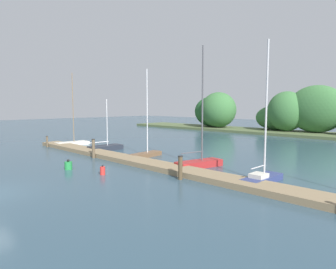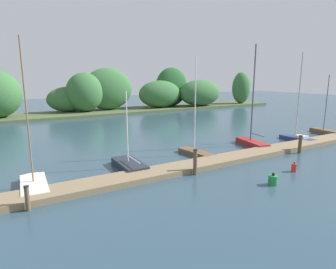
{
  "view_description": "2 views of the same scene",
  "coord_description": "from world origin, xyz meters",
  "px_view_note": "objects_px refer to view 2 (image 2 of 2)",
  "views": [
    {
      "loc": [
        16.43,
        -3.48,
        4.37
      ],
      "look_at": [
        -0.08,
        12.97,
        2.08
      ],
      "focal_mm": 31.81,
      "sensor_mm": 36.0,
      "label": 1
    },
    {
      "loc": [
        -15.26,
        -3.96,
        5.9
      ],
      "look_at": [
        -5.36,
        12.43,
        1.99
      ],
      "focal_mm": 30.44,
      "sensor_mm": 36.0,
      "label": 2
    }
  ],
  "objects_px": {
    "mooring_piling_1": "(195,162)",
    "channel_buoy_1": "(294,168)",
    "channel_buoy_0": "(273,180)",
    "sailboat_4": "(297,136)",
    "mooring_piling_0": "(27,198)",
    "mooring_piling_2": "(300,144)",
    "sailboat_5": "(324,131)",
    "sailboat_0": "(34,183)",
    "sailboat_3": "(251,141)",
    "sailboat_2": "(195,151)",
    "sailboat_1": "(129,164)"
  },
  "relations": [
    {
      "from": "mooring_piling_1",
      "to": "channel_buoy_1",
      "type": "xyz_separation_m",
      "value": [
        5.7,
        -2.76,
        -0.54
      ]
    },
    {
      "from": "channel_buoy_1",
      "to": "channel_buoy_0",
      "type": "bearing_deg",
      "value": -164.89
    },
    {
      "from": "sailboat_4",
      "to": "mooring_piling_0",
      "type": "bearing_deg",
      "value": 96.97
    },
    {
      "from": "mooring_piling_0",
      "to": "mooring_piling_2",
      "type": "xyz_separation_m",
      "value": [
        19.24,
        -0.19,
        0.12
      ]
    },
    {
      "from": "sailboat_4",
      "to": "sailboat_5",
      "type": "relative_size",
      "value": 1.32
    },
    {
      "from": "sailboat_5",
      "to": "mooring_piling_0",
      "type": "height_order",
      "value": "sailboat_5"
    },
    {
      "from": "sailboat_0",
      "to": "sailboat_4",
      "type": "height_order",
      "value": "sailboat_4"
    },
    {
      "from": "sailboat_5",
      "to": "sailboat_0",
      "type": "bearing_deg",
      "value": 98.38
    },
    {
      "from": "sailboat_0",
      "to": "sailboat_4",
      "type": "distance_m",
      "value": 22.47
    },
    {
      "from": "sailboat_5",
      "to": "sailboat_3",
      "type": "bearing_deg",
      "value": 96.07
    },
    {
      "from": "sailboat_4",
      "to": "channel_buoy_0",
      "type": "bearing_deg",
      "value": 119.85
    },
    {
      "from": "mooring_piling_2",
      "to": "sailboat_2",
      "type": "bearing_deg",
      "value": 153.01
    },
    {
      "from": "sailboat_5",
      "to": "mooring_piling_2",
      "type": "bearing_deg",
      "value": 117.83
    },
    {
      "from": "sailboat_0",
      "to": "channel_buoy_1",
      "type": "distance_m",
      "value": 15.4
    },
    {
      "from": "sailboat_3",
      "to": "mooring_piling_2",
      "type": "xyz_separation_m",
      "value": [
        1.42,
        -3.68,
        0.27
      ]
    },
    {
      "from": "channel_buoy_0",
      "to": "sailboat_2",
      "type": "bearing_deg",
      "value": 90.61
    },
    {
      "from": "sailboat_0",
      "to": "mooring_piling_2",
      "type": "relative_size",
      "value": 5.56
    },
    {
      "from": "sailboat_1",
      "to": "channel_buoy_1",
      "type": "bearing_deg",
      "value": -122.79
    },
    {
      "from": "sailboat_4",
      "to": "channel_buoy_1",
      "type": "relative_size",
      "value": 12.79
    },
    {
      "from": "sailboat_4",
      "to": "mooring_piling_0",
      "type": "relative_size",
      "value": 6.83
    },
    {
      "from": "mooring_piling_0",
      "to": "mooring_piling_2",
      "type": "bearing_deg",
      "value": -0.56
    },
    {
      "from": "channel_buoy_1",
      "to": "sailboat_4",
      "type": "bearing_deg",
      "value": 34.1
    },
    {
      "from": "mooring_piling_1",
      "to": "channel_buoy_0",
      "type": "xyz_separation_m",
      "value": [
        2.71,
        -3.57,
        -0.53
      ]
    },
    {
      "from": "sailboat_2",
      "to": "sailboat_4",
      "type": "height_order",
      "value": "sailboat_4"
    },
    {
      "from": "sailboat_4",
      "to": "sailboat_5",
      "type": "bearing_deg",
      "value": -83.22
    },
    {
      "from": "sailboat_0",
      "to": "mooring_piling_2",
      "type": "xyz_separation_m",
      "value": [
        18.71,
        -2.86,
        0.42
      ]
    },
    {
      "from": "sailboat_2",
      "to": "mooring_piling_2",
      "type": "xyz_separation_m",
      "value": [
        7.37,
        -3.75,
        0.39
      ]
    },
    {
      "from": "mooring_piling_1",
      "to": "mooring_piling_2",
      "type": "height_order",
      "value": "mooring_piling_1"
    },
    {
      "from": "sailboat_2",
      "to": "sailboat_4",
      "type": "bearing_deg",
      "value": -101.04
    },
    {
      "from": "mooring_piling_0",
      "to": "sailboat_2",
      "type": "bearing_deg",
      "value": 16.72
    },
    {
      "from": "sailboat_4",
      "to": "mooring_piling_2",
      "type": "distance_m",
      "value": 4.73
    },
    {
      "from": "sailboat_3",
      "to": "sailboat_4",
      "type": "bearing_deg",
      "value": -86.59
    },
    {
      "from": "mooring_piling_1",
      "to": "sailboat_5",
      "type": "bearing_deg",
      "value": 9.77
    },
    {
      "from": "channel_buoy_1",
      "to": "sailboat_3",
      "type": "bearing_deg",
      "value": 65.26
    },
    {
      "from": "mooring_piling_1",
      "to": "sailboat_1",
      "type": "bearing_deg",
      "value": 132.66
    },
    {
      "from": "sailboat_5",
      "to": "mooring_piling_2",
      "type": "height_order",
      "value": "sailboat_5"
    },
    {
      "from": "sailboat_0",
      "to": "sailboat_3",
      "type": "height_order",
      "value": "sailboat_3"
    },
    {
      "from": "sailboat_4",
      "to": "sailboat_5",
      "type": "height_order",
      "value": "sailboat_4"
    },
    {
      "from": "sailboat_3",
      "to": "channel_buoy_0",
      "type": "distance_m",
      "value": 9.19
    },
    {
      "from": "sailboat_3",
      "to": "sailboat_5",
      "type": "xyz_separation_m",
      "value": [
        10.64,
        -0.18,
        -0.16
      ]
    },
    {
      "from": "channel_buoy_0",
      "to": "sailboat_1",
      "type": "bearing_deg",
      "value": 129.91
    },
    {
      "from": "sailboat_3",
      "to": "channel_buoy_0",
      "type": "xyz_separation_m",
      "value": [
        -5.88,
        -7.07,
        -0.17
      ]
    },
    {
      "from": "sailboat_3",
      "to": "sailboat_1",
      "type": "bearing_deg",
      "value": 103.57
    },
    {
      "from": "sailboat_0",
      "to": "mooring_piling_0",
      "type": "bearing_deg",
      "value": 172.36
    },
    {
      "from": "mooring_piling_0",
      "to": "mooring_piling_1",
      "type": "bearing_deg",
      "value": -0.03
    },
    {
      "from": "sailboat_3",
      "to": "sailboat_5",
      "type": "distance_m",
      "value": 10.65
    },
    {
      "from": "sailboat_1",
      "to": "sailboat_2",
      "type": "height_order",
      "value": "sailboat_2"
    },
    {
      "from": "sailboat_2",
      "to": "sailboat_0",
      "type": "bearing_deg",
      "value": 87.99
    },
    {
      "from": "sailboat_5",
      "to": "channel_buoy_1",
      "type": "xyz_separation_m",
      "value": [
        -13.53,
        -6.08,
        -0.02
      ]
    },
    {
      "from": "channel_buoy_0",
      "to": "sailboat_3",
      "type": "bearing_deg",
      "value": 50.26
    }
  ]
}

